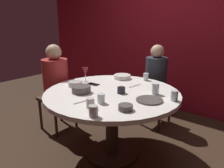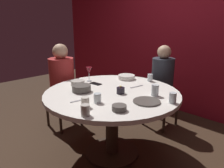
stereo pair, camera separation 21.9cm
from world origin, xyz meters
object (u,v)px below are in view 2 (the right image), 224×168
object	(u,v)px
candle_holder	(121,90)
bowl_small_white	(82,88)
cell_phone	(96,84)
bowl_sauce_side	(78,83)
cup_center_front	(85,102)
cup_beside_wine	(97,98)
seated_diner_left	(62,77)
cup_far_edge	(85,110)
cup_near_candle	(155,90)
seated_diner_back	(162,78)
cup_by_left_diner	(150,78)
bowl_salad_center	(119,108)
bowl_serving_large	(126,77)
dinner_plate	(147,101)
wine_glass	(89,71)
dining_table	(112,104)
cup_by_right_diner	(173,98)

from	to	relation	value
candle_holder	bowl_small_white	xyz separation A→B (m)	(-0.34, -0.24, 0.00)
cell_phone	bowl_sauce_side	distance (m)	0.21
cell_phone	bowl_small_white	world-z (taller)	bowl_small_white
cup_center_front	cup_beside_wine	world-z (taller)	cup_center_front
seated_diner_left	cup_far_edge	distance (m)	1.36
cup_far_edge	cell_phone	bearing A→B (deg)	133.68
seated_diner_left	cup_near_candle	bearing A→B (deg)	8.40
bowl_sauce_side	cup_beside_wine	size ratio (longest dim) A/B	1.81
seated_diner_back	cup_center_front	world-z (taller)	seated_diner_back
cup_by_left_diner	seated_diner_left	bearing A→B (deg)	-149.14
bowl_salad_center	cup_beside_wine	size ratio (longest dim) A/B	1.42
bowl_serving_large	cup_by_left_diner	distance (m)	0.30
seated_diner_left	candle_holder	xyz separation A→B (m)	(1.07, 0.01, 0.05)
dinner_plate	bowl_sauce_side	xyz separation A→B (m)	(-0.88, -0.12, 0.02)
bowl_serving_large	cup_by_left_diner	world-z (taller)	cup_by_left_diner
wine_glass	dinner_plate	world-z (taller)	wine_glass
dinner_plate	cup_far_edge	size ratio (longest dim) A/B	2.78
seated_diner_back	candle_holder	bearing A→B (deg)	6.57
bowl_small_white	cup_far_edge	distance (m)	0.61
bowl_salad_center	seated_diner_back	bearing A→B (deg)	106.89
dining_table	cup_far_edge	size ratio (longest dim) A/B	15.70
dinner_plate	cup_near_candle	distance (m)	0.21
seated_diner_left	cup_near_candle	size ratio (longest dim) A/B	10.34
cup_by_left_diner	cup_by_right_diner	size ratio (longest dim) A/B	0.93
seated_diner_left	dinner_plate	distance (m)	1.40
seated_diner_left	bowl_salad_center	size ratio (longest dim) A/B	9.60
cup_by_right_diner	cup_center_front	world-z (taller)	cup_by_right_diner
bowl_small_white	cup_far_edge	world-z (taller)	cup_far_edge
cup_by_left_diner	cup_by_right_diner	world-z (taller)	cup_by_right_diner
seated_diner_back	cell_phone	distance (m)	0.98
bowl_small_white	cup_beside_wine	xyz separation A→B (m)	(0.36, -0.10, 0.01)
cup_center_front	dinner_plate	bearing A→B (deg)	56.64
seated_diner_back	bowl_sauce_side	bearing A→B (deg)	-21.65
candle_holder	dining_table	bearing A→B (deg)	-174.63
cup_beside_wine	bowl_salad_center	bearing A→B (deg)	1.74
dining_table	cup_by_right_diner	xyz separation A→B (m)	(0.62, 0.15, 0.19)
wine_glass	cup_by_right_diner	bearing A→B (deg)	3.07
cell_phone	bowl_sauce_side	xyz separation A→B (m)	(-0.11, -0.18, 0.02)
wine_glass	cup_beside_wine	world-z (taller)	wine_glass
bowl_sauce_side	cup_center_front	distance (m)	0.67
dining_table	seated_diner_back	world-z (taller)	seated_diner_back
cup_near_candle	dinner_plate	bearing A→B (deg)	-76.67
bowl_serving_large	cup_far_edge	distance (m)	1.17
bowl_sauce_side	cell_phone	bearing A→B (deg)	58.08
bowl_salad_center	cup_by_right_diner	world-z (taller)	cup_by_right_diner
wine_glass	cup_by_left_diner	world-z (taller)	wine_glass
cup_near_candle	seated_diner_left	bearing A→B (deg)	-171.60
cell_phone	bowl_small_white	size ratio (longest dim) A/B	0.71
cup_far_edge	cup_beside_wine	world-z (taller)	cup_far_edge
bowl_serving_large	seated_diner_back	bearing A→B (deg)	66.16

